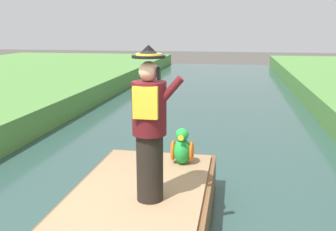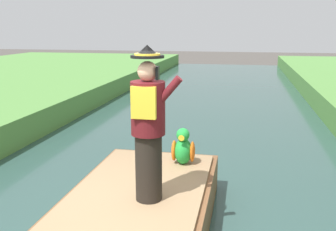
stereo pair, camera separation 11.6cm
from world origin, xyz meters
The scene contains 3 objects.
boat centered at (0.00, 0.09, 0.40)m, with size 1.81×4.21×0.61m.
person_pirate centered at (0.20, 0.27, 1.64)m, with size 0.61×0.42×1.85m.
parrot_plush centered at (0.41, 1.56, 0.95)m, with size 0.36×0.34×0.57m.
Camera 1 is at (1.15, -3.89, 2.75)m, focal length 40.66 mm.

